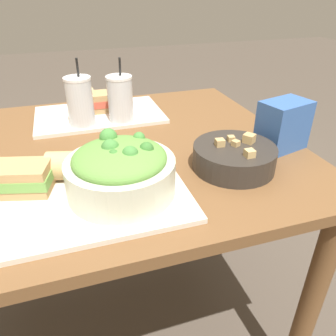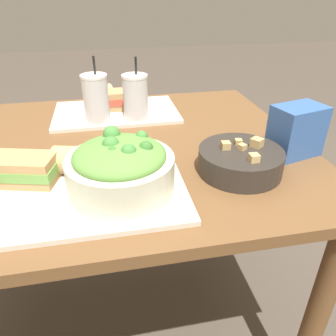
# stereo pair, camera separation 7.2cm
# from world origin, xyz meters

# --- Properties ---
(ground_plane) EXTENTS (12.00, 12.00, 0.00)m
(ground_plane) POSITION_xyz_m (0.00, 0.00, 0.00)
(ground_plane) COLOR #4C4238
(dining_table) EXTENTS (1.17, 0.91, 0.77)m
(dining_table) POSITION_xyz_m (0.00, 0.00, 0.66)
(dining_table) COLOR brown
(dining_table) RESTS_ON ground_plane
(tray_near) EXTENTS (0.43, 0.28, 0.01)m
(tray_near) POSITION_xyz_m (-0.04, -0.26, 0.78)
(tray_near) COLOR beige
(tray_near) RESTS_ON dining_table
(tray_far) EXTENTS (0.43, 0.28, 0.01)m
(tray_far) POSITION_xyz_m (0.05, 0.26, 0.78)
(tray_far) COLOR beige
(tray_far) RESTS_ON dining_table
(salad_bowl) EXTENTS (0.23, 0.23, 0.13)m
(salad_bowl) POSITION_xyz_m (0.04, -0.25, 0.84)
(salad_bowl) COLOR beige
(salad_bowl) RESTS_ON tray_near
(soup_bowl) EXTENTS (0.21, 0.21, 0.08)m
(soup_bowl) POSITION_xyz_m (0.33, -0.21, 0.81)
(soup_bowl) COLOR #2D2823
(soup_bowl) RESTS_ON dining_table
(sandwich_near) EXTENTS (0.16, 0.12, 0.06)m
(sandwich_near) POSITION_xyz_m (-0.18, -0.18, 0.82)
(sandwich_near) COLOR tan
(sandwich_near) RESTS_ON tray_near
(baguette_near) EXTENTS (0.13, 0.10, 0.07)m
(baguette_near) POSITION_xyz_m (-0.06, -0.16, 0.82)
(baguette_near) COLOR tan
(baguette_near) RESTS_ON tray_near
(sandwich_far) EXTENTS (0.16, 0.09, 0.06)m
(sandwich_far) POSITION_xyz_m (0.05, 0.29, 0.82)
(sandwich_far) COLOR tan
(sandwich_far) RESTS_ON tray_far
(baguette_far) EXTENTS (0.10, 0.09, 0.07)m
(baguette_far) POSITION_xyz_m (0.00, 0.36, 0.82)
(baguette_far) COLOR tan
(baguette_far) RESTS_ON tray_far
(drink_cup_dark) EXTENTS (0.08, 0.08, 0.21)m
(drink_cup_dark) POSITION_xyz_m (-0.01, 0.17, 0.86)
(drink_cup_dark) COLOR silver
(drink_cup_dark) RESTS_ON tray_far
(drink_cup_red) EXTENTS (0.08, 0.08, 0.20)m
(drink_cup_red) POSITION_xyz_m (0.11, 0.17, 0.85)
(drink_cup_red) COLOR silver
(drink_cup_red) RESTS_ON tray_far
(chip_bag) EXTENTS (0.15, 0.12, 0.14)m
(chip_bag) POSITION_xyz_m (0.51, -0.15, 0.84)
(chip_bag) COLOR #335BA3
(chip_bag) RESTS_ON dining_table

